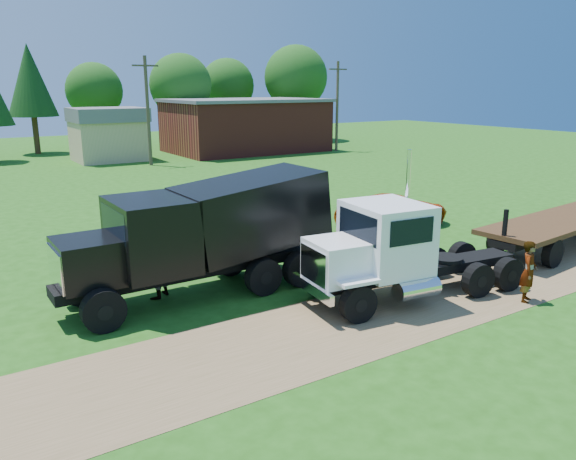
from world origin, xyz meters
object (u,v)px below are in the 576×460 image
orange_pickup (394,211)px  flatbed_trailer (559,226)px  spectator_a (529,272)px  white_semi_tractor (388,252)px  black_dump_truck (207,230)px

orange_pickup → flatbed_trailer: flatbed_trailer is taller
orange_pickup → spectator_a: spectator_a is taller
spectator_a → orange_pickup: bearing=43.9°
white_semi_tractor → flatbed_trailer: bearing=9.7°
white_semi_tractor → black_dump_truck: bearing=147.1°
black_dump_truck → orange_pickup: black_dump_truck is taller
black_dump_truck → flatbed_trailer: size_ratio=1.00×
black_dump_truck → white_semi_tractor: bearing=-40.3°
white_semi_tractor → black_dump_truck: size_ratio=0.88×
flatbed_trailer → white_semi_tractor: bearing=177.2°
flatbed_trailer → spectator_a: bearing=-160.7°
black_dump_truck → flatbed_trailer: (14.54, -3.20, -1.18)m
orange_pickup → flatbed_trailer: 7.16m
black_dump_truck → orange_pickup: 11.70m
black_dump_truck → spectator_a: size_ratio=4.56×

